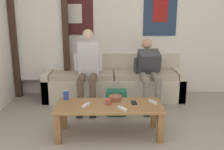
{
  "coord_description": "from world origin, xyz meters",
  "views": [
    {
      "loc": [
        -0.23,
        -1.72,
        1.49
      ],
      "look_at": [
        -0.16,
        1.69,
        0.64
      ],
      "focal_mm": 40.0,
      "sensor_mm": 36.0,
      "label": 1
    }
  ],
  "objects_px": {
    "pillar_candle": "(108,102)",
    "game_controller_far_center": "(122,108)",
    "coffee_table": "(109,110)",
    "backpack": "(116,103)",
    "ceramic_bowl": "(115,98)",
    "game_controller_near_left": "(153,102)",
    "cell_phone": "(134,103)",
    "person_seated_teen": "(149,70)",
    "game_controller_near_right": "(86,105)",
    "couch": "(114,83)",
    "person_seated_adult": "(88,66)",
    "drink_can_blue": "(66,95)"
  },
  "relations": [
    {
      "from": "person_seated_adult",
      "to": "ceramic_bowl",
      "type": "bearing_deg",
      "value": -65.38
    },
    {
      "from": "pillar_candle",
      "to": "game_controller_near_left",
      "type": "bearing_deg",
      "value": 5.66
    },
    {
      "from": "pillar_candle",
      "to": "drink_can_blue",
      "type": "xyz_separation_m",
      "value": [
        -0.54,
        0.2,
        0.03
      ]
    },
    {
      "from": "backpack",
      "to": "game_controller_near_right",
      "type": "relative_size",
      "value": 2.58
    },
    {
      "from": "game_controller_near_right",
      "to": "game_controller_far_center",
      "type": "xyz_separation_m",
      "value": [
        0.43,
        -0.12,
        0.0
      ]
    },
    {
      "from": "game_controller_near_left",
      "to": "game_controller_near_right",
      "type": "height_order",
      "value": "same"
    },
    {
      "from": "game_controller_near_right",
      "to": "game_controller_far_center",
      "type": "relative_size",
      "value": 1.05
    },
    {
      "from": "couch",
      "to": "pillar_candle",
      "type": "height_order",
      "value": "couch"
    },
    {
      "from": "person_seated_teen",
      "to": "cell_phone",
      "type": "distance_m",
      "value": 1.11
    },
    {
      "from": "game_controller_far_center",
      "to": "game_controller_near_right",
      "type": "bearing_deg",
      "value": 164.83
    },
    {
      "from": "person_seated_adult",
      "to": "cell_phone",
      "type": "height_order",
      "value": "person_seated_adult"
    },
    {
      "from": "coffee_table",
      "to": "game_controller_far_center",
      "type": "height_order",
      "value": "game_controller_far_center"
    },
    {
      "from": "backpack",
      "to": "person_seated_adult",
      "type": "bearing_deg",
      "value": 138.19
    },
    {
      "from": "coffee_table",
      "to": "person_seated_teen",
      "type": "bearing_deg",
      "value": 58.86
    },
    {
      "from": "ceramic_bowl",
      "to": "game_controller_far_center",
      "type": "distance_m",
      "value": 0.32
    },
    {
      "from": "ceramic_bowl",
      "to": "cell_phone",
      "type": "relative_size",
      "value": 1.21
    },
    {
      "from": "person_seated_adult",
      "to": "cell_phone",
      "type": "bearing_deg",
      "value": -57.51
    },
    {
      "from": "pillar_candle",
      "to": "person_seated_teen",
      "type": "bearing_deg",
      "value": 58.38
    },
    {
      "from": "cell_phone",
      "to": "coffee_table",
      "type": "bearing_deg",
      "value": -170.52
    },
    {
      "from": "person_seated_teen",
      "to": "game_controller_near_left",
      "type": "bearing_deg",
      "value": -96.26
    },
    {
      "from": "person_seated_adult",
      "to": "game_controller_far_center",
      "type": "distance_m",
      "value": 1.33
    },
    {
      "from": "ceramic_bowl",
      "to": "game_controller_near_left",
      "type": "height_order",
      "value": "ceramic_bowl"
    },
    {
      "from": "game_controller_near_right",
      "to": "pillar_candle",
      "type": "bearing_deg",
      "value": 8.18
    },
    {
      "from": "person_seated_teen",
      "to": "game_controller_near_left",
      "type": "height_order",
      "value": "person_seated_teen"
    },
    {
      "from": "pillar_candle",
      "to": "game_controller_near_right",
      "type": "relative_size",
      "value": 0.59
    },
    {
      "from": "ceramic_bowl",
      "to": "person_seated_adult",
      "type": "bearing_deg",
      "value": 114.62
    },
    {
      "from": "backpack",
      "to": "ceramic_bowl",
      "type": "xyz_separation_m",
      "value": [
        -0.04,
        -0.5,
        0.26
      ]
    },
    {
      "from": "person_seated_teen",
      "to": "ceramic_bowl",
      "type": "bearing_deg",
      "value": -121.81
    },
    {
      "from": "couch",
      "to": "person_seated_adult",
      "type": "relative_size",
      "value": 1.95
    },
    {
      "from": "couch",
      "to": "cell_phone",
      "type": "height_order",
      "value": "couch"
    },
    {
      "from": "ceramic_bowl",
      "to": "pillar_candle",
      "type": "height_order",
      "value": "pillar_candle"
    },
    {
      "from": "pillar_candle",
      "to": "game_controller_near_left",
      "type": "xyz_separation_m",
      "value": [
        0.56,
        0.06,
        -0.02
      ]
    },
    {
      "from": "ceramic_bowl",
      "to": "drink_can_blue",
      "type": "xyz_separation_m",
      "value": [
        -0.64,
        0.04,
        0.03
      ]
    },
    {
      "from": "game_controller_far_center",
      "to": "cell_phone",
      "type": "height_order",
      "value": "game_controller_far_center"
    },
    {
      "from": "backpack",
      "to": "cell_phone",
      "type": "relative_size",
      "value": 2.69
    },
    {
      "from": "ceramic_bowl",
      "to": "game_controller_near_left",
      "type": "distance_m",
      "value": 0.48
    },
    {
      "from": "backpack",
      "to": "drink_can_blue",
      "type": "relative_size",
      "value": 3.02
    },
    {
      "from": "person_seated_adult",
      "to": "drink_can_blue",
      "type": "distance_m",
      "value": 0.91
    },
    {
      "from": "drink_can_blue",
      "to": "game_controller_far_center",
      "type": "distance_m",
      "value": 0.79
    },
    {
      "from": "game_controller_near_left",
      "to": "cell_phone",
      "type": "bearing_deg",
      "value": -178.41
    },
    {
      "from": "coffee_table",
      "to": "backpack",
      "type": "bearing_deg",
      "value": 80.0
    },
    {
      "from": "pillar_candle",
      "to": "game_controller_far_center",
      "type": "distance_m",
      "value": 0.23
    },
    {
      "from": "game_controller_far_center",
      "to": "person_seated_teen",
      "type": "bearing_deg",
      "value": 67.79
    },
    {
      "from": "pillar_candle",
      "to": "couch",
      "type": "bearing_deg",
      "value": 85.81
    },
    {
      "from": "person_seated_teen",
      "to": "game_controller_near_right",
      "type": "height_order",
      "value": "person_seated_teen"
    },
    {
      "from": "game_controller_near_left",
      "to": "game_controller_near_right",
      "type": "bearing_deg",
      "value": -173.51
    },
    {
      "from": "coffee_table",
      "to": "person_seated_adult",
      "type": "xyz_separation_m",
      "value": [
        -0.33,
        1.06,
        0.33
      ]
    },
    {
      "from": "person_seated_adult",
      "to": "person_seated_teen",
      "type": "distance_m",
      "value": 1.0
    },
    {
      "from": "ceramic_bowl",
      "to": "drink_can_blue",
      "type": "distance_m",
      "value": 0.64
    },
    {
      "from": "coffee_table",
      "to": "drink_can_blue",
      "type": "relative_size",
      "value": 10.53
    }
  ]
}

